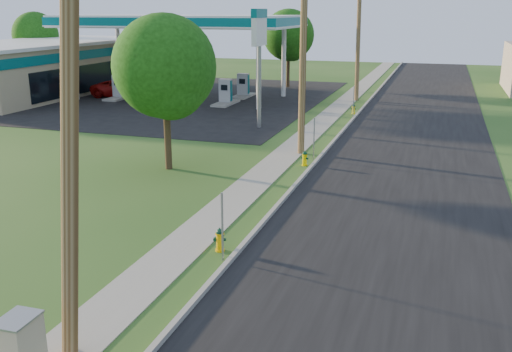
{
  "coord_description": "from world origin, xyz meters",
  "views": [
    {
      "loc": [
        5.67,
        -9.52,
        6.77
      ],
      "look_at": [
        0.0,
        8.0,
        1.4
      ],
      "focal_mm": 40.0,
      "sensor_mm": 36.0,
      "label": 1
    }
  ],
  "objects": [
    {
      "name": "ground_plane",
      "position": [
        0.0,
        0.0,
        0.0
      ],
      "size": [
        140.0,
        140.0,
        0.0
      ],
      "primitive_type": "plane",
      "color": "#204A16",
      "rests_on": "ground"
    },
    {
      "name": "road",
      "position": [
        4.5,
        10.0,
        0.01
      ],
      "size": [
        8.0,
        120.0,
        0.02
      ],
      "primitive_type": "cube",
      "color": "black",
      "rests_on": "ground"
    },
    {
      "name": "curb",
      "position": [
        0.5,
        10.0,
        0.07
      ],
      "size": [
        0.15,
        120.0,
        0.15
      ],
      "primitive_type": "cube",
      "color": "gray",
      "rests_on": "ground"
    },
    {
      "name": "sidewalk",
      "position": [
        -1.25,
        10.0,
        0.01
      ],
      "size": [
        1.5,
        120.0,
        0.03
      ],
      "primitive_type": "cube",
      "color": "gray",
      "rests_on": "ground"
    },
    {
      "name": "forecourt",
      "position": [
        -16.0,
        32.0,
        0.01
      ],
      "size": [
        26.0,
        28.0,
        0.02
      ],
      "primitive_type": "cube",
      "color": "black",
      "rests_on": "ground"
    },
    {
      "name": "utility_pole_near",
      "position": [
        -0.6,
        -1.0,
        4.8
      ],
      "size": [
        1.4,
        0.32,
        9.48
      ],
      "color": "brown",
      "rests_on": "ground"
    },
    {
      "name": "utility_pole_mid",
      "position": [
        -0.6,
        17.0,
        4.95
      ],
      "size": [
        1.4,
        0.32,
        9.8
      ],
      "color": "brown",
      "rests_on": "ground"
    },
    {
      "name": "utility_pole_far",
      "position": [
        -0.6,
        35.0,
        4.8
      ],
      "size": [
        1.4,
        0.32,
        9.5
      ],
      "color": "brown",
      "rests_on": "ground"
    },
    {
      "name": "sign_post_near",
      "position": [
        0.25,
        4.2,
        1.0
      ],
      "size": [
        0.05,
        0.04,
        2.0
      ],
      "primitive_type": "cube",
      "color": "gray",
      "rests_on": "ground"
    },
    {
      "name": "sign_post_mid",
      "position": [
        0.25,
        16.0,
        1.0
      ],
      "size": [
        0.05,
        0.04,
        2.0
      ],
      "primitive_type": "cube",
      "color": "gray",
      "rests_on": "ground"
    },
    {
      "name": "sign_post_far",
      "position": [
        0.25,
        28.2,
        1.0
      ],
      "size": [
        0.05,
        0.04,
        2.0
      ],
      "primitive_type": "cube",
      "color": "gray",
      "rests_on": "ground"
    },
    {
      "name": "gas_canopy",
      "position": [
        -14.0,
        32.0,
        5.9
      ],
      "size": [
        18.18,
        9.18,
        6.4
      ],
      "color": "silver",
      "rests_on": "ground"
    },
    {
      "name": "fuel_pump_nw",
      "position": [
        -18.5,
        30.0,
        0.72
      ],
      "size": [
        1.2,
        3.2,
        1.9
      ],
      "color": "gray",
      "rests_on": "ground"
    },
    {
      "name": "fuel_pump_ne",
      "position": [
        -9.5,
        30.0,
        0.72
      ],
      "size": [
        1.2,
        3.2,
        1.9
      ],
      "color": "gray",
      "rests_on": "ground"
    },
    {
      "name": "fuel_pump_sw",
      "position": [
        -18.5,
        34.0,
        0.72
      ],
      "size": [
        1.2,
        3.2,
        1.9
      ],
      "color": "gray",
      "rests_on": "ground"
    },
    {
      "name": "fuel_pump_se",
      "position": [
        -9.5,
        34.0,
        0.72
      ],
      "size": [
        1.2,
        3.2,
        1.9
      ],
      "color": "gray",
      "rests_on": "ground"
    },
    {
      "name": "convenience_store",
      "position": [
        -26.98,
        32.0,
        2.13
      ],
      "size": [
        10.4,
        22.4,
        4.25
      ],
      "color": "tan",
      "rests_on": "ground"
    },
    {
      "name": "price_pylon",
      "position": [
        -4.5,
        22.5,
        5.43
      ],
      "size": [
        0.34,
        2.04,
        6.85
      ],
      "color": "gray",
      "rests_on": "ground"
    },
    {
      "name": "tree_verge",
      "position": [
        -5.42,
        12.42,
        4.31
      ],
      "size": [
        4.42,
        4.42,
        6.7
      ],
      "color": "#3A2D1B",
      "rests_on": "ground"
    },
    {
      "name": "tree_lot",
      "position": [
        -7.59,
        41.13,
        4.46
      ],
      "size": [
        4.57,
        4.57,
        6.92
      ],
      "color": "#3A2D1B",
      "rests_on": "ground"
    },
    {
      "name": "tree_back",
      "position": [
        -32.39,
        38.26,
        4.29
      ],
      "size": [
        4.4,
        4.4,
        6.66
      ],
      "color": "#3A2D1B",
      "rests_on": "ground"
    },
    {
      "name": "hydrant_near",
      "position": [
        -0.06,
        4.78,
        0.35
      ],
      "size": [
        0.38,
        0.33,
        0.72
      ],
      "color": "#F1AF05",
      "rests_on": "ground"
    },
    {
      "name": "hydrant_mid",
      "position": [
        0.09,
        14.84,
        0.34
      ],
      "size": [
        0.36,
        0.32,
        0.69
      ],
      "color": "#EAD000",
      "rests_on": "ground"
    },
    {
      "name": "hydrant_far",
      "position": [
        0.17,
        28.96,
        0.33
      ],
      "size": [
        0.35,
        0.31,
        0.67
      ],
      "color": "yellow",
      "rests_on": "ground"
    },
    {
      "name": "utility_cabinet",
      "position": [
        -1.33,
        -2.07,
        0.69
      ],
      "size": [
        0.63,
        0.81,
        1.37
      ],
      "color": "tan",
      "rests_on": "ground"
    },
    {
      "name": "car_red",
      "position": [
        -18.59,
        30.95,
        0.72
      ],
      "size": [
        5.4,
        2.93,
        1.44
      ],
      "primitive_type": "imported",
      "rotation": [
        0.0,
        0.0,
        1.68
      ],
      "color": "maroon",
      "rests_on": "ground"
    }
  ]
}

